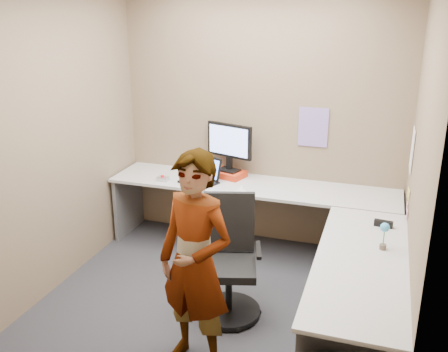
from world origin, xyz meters
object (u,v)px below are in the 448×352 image
(monitor, at_px, (229,143))
(person, at_px, (195,263))
(desk, at_px, (281,225))
(office_chair, at_px, (229,268))

(monitor, distance_m, person, 2.07)
(monitor, bearing_deg, desk, -29.24)
(desk, relative_size, office_chair, 2.97)
(monitor, relative_size, office_chair, 0.52)
(desk, relative_size, monitor, 5.71)
(office_chair, distance_m, person, 0.77)
(office_chair, bearing_deg, desk, 45.39)
(desk, height_order, monitor, monitor)
(person, bearing_deg, monitor, 117.31)
(desk, height_order, person, person)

